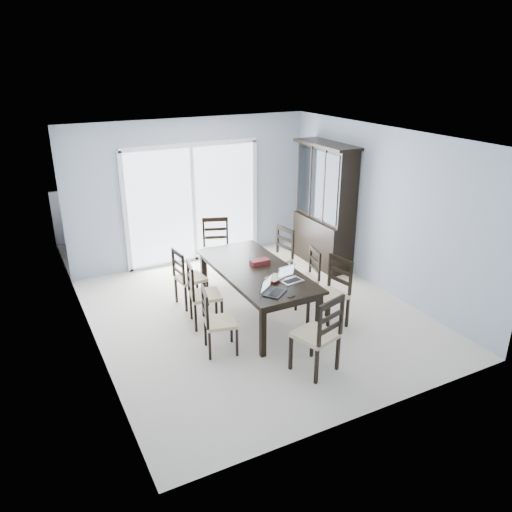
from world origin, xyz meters
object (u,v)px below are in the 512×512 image
object	(u,v)px
laptop_silver	(292,278)
cell_phone	(292,296)
chair_left_near	(213,314)
chair_left_mid	(199,288)
chair_left_far	(185,272)
laptop_dark	(275,290)
dining_table	(256,274)
china_hutch	(325,207)
chair_right_far	(280,251)
chair_end_near	(322,327)
hot_tub	(150,225)
game_box	(260,262)
chair_right_near	(334,285)
chair_end_far	(216,242)
chair_right_mid	(308,271)

from	to	relation	value
laptop_silver	cell_phone	xyz separation A→B (m)	(-0.24, -0.40, -0.04)
chair_left_near	chair_left_mid	bearing A→B (deg)	-174.26
chair_left_far	laptop_dark	size ratio (longest dim) A/B	2.86
dining_table	china_hutch	xyz separation A→B (m)	(2.02, 1.25, 0.40)
china_hutch	chair_right_far	world-z (taller)	china_hutch
chair_left_mid	chair_end_near	xyz separation A→B (m)	(0.86, -1.77, 0.05)
china_hutch	hot_tub	distance (m)	3.54
chair_left_near	hot_tub	distance (m)	4.26
chair_left_near	laptop_dark	distance (m)	0.84
laptop_dark	game_box	xyz separation A→B (m)	(0.28, 0.95, -0.02)
chair_right_near	chair_left_far	bearing A→B (deg)	36.73
dining_table	chair_end_near	bearing A→B (deg)	-89.11
chair_left_far	cell_phone	bearing A→B (deg)	18.85
dining_table	chair_left_near	xyz separation A→B (m)	(-0.93, -0.62, -0.13)
chair_left_far	laptop_dark	distance (m)	1.74
dining_table	chair_end_far	bearing A→B (deg)	87.77
chair_right_near	chair_right_far	bearing A→B (deg)	-11.58
chair_right_mid	chair_right_far	size ratio (longest dim) A/B	0.91
chair_left_far	chair_right_near	world-z (taller)	chair_right_near
dining_table	cell_phone	size ratio (longest dim) A/B	22.93
chair_end_far	hot_tub	bearing A→B (deg)	-54.66
chair_right_near	chair_end_near	xyz separation A→B (m)	(-0.83, -0.93, 0.02)
chair_left_near	chair_right_mid	size ratio (longest dim) A/B	1.00
chair_right_near	laptop_silver	xyz separation A→B (m)	(-0.63, 0.11, 0.19)
chair_right_far	laptop_dark	world-z (taller)	chair_right_far
chair_right_near	chair_left_near	bearing A→B (deg)	75.66
chair_right_far	cell_phone	size ratio (longest dim) A/B	11.68
chair_right_near	dining_table	bearing A→B (deg)	38.88
chair_right_mid	chair_left_far	bearing A→B (deg)	75.21
chair_left_near	chair_end_far	size ratio (longest dim) A/B	0.87
hot_tub	chair_right_far	bearing A→B (deg)	-63.62
chair_end_near	laptop_dark	size ratio (longest dim) A/B	3.20
chair_left_mid	hot_tub	size ratio (longest dim) A/B	0.60
chair_left_far	laptop_silver	distance (m)	1.73
dining_table	laptop_dark	size ratio (longest dim) A/B	5.95
china_hutch	chair_end_near	xyz separation A→B (m)	(-2.00, -2.89, -0.45)
dining_table	cell_phone	world-z (taller)	cell_phone
chair_left_far	laptop_silver	bearing A→B (deg)	31.67
cell_phone	game_box	size ratio (longest dim) A/B	0.35
game_box	laptop_silver	bearing A→B (deg)	-82.19
dining_table	chair_left_far	xyz separation A→B (m)	(-0.80, 0.78, -0.11)
chair_right_near	laptop_silver	size ratio (longest dim) A/B	3.66
china_hutch	chair_right_far	size ratio (longest dim) A/B	1.96
chair_left_mid	game_box	distance (m)	0.98
china_hutch	dining_table	bearing A→B (deg)	-148.29
chair_end_near	chair_left_near	bearing A→B (deg)	116.19
chair_left_mid	chair_right_near	bearing A→B (deg)	73.79
china_hutch	chair_left_near	distance (m)	3.53
chair_right_near	china_hutch	bearing A→B (deg)	-42.06
chair_left_near	cell_phone	bearing A→B (deg)	80.35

